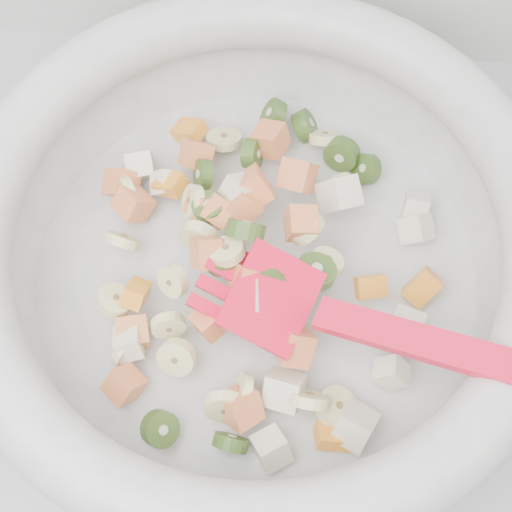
{
  "coord_description": "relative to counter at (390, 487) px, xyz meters",
  "views": [
    {
      "loc": [
        -0.15,
        1.27,
        1.43
      ],
      "look_at": [
        -0.17,
        1.5,
        0.95
      ],
      "focal_mm": 55.0,
      "sensor_mm": 36.0,
      "label": 1
    }
  ],
  "objects": [
    {
      "name": "counter",
      "position": [
        0.0,
        0.0,
        0.0
      ],
      "size": [
        2.0,
        0.6,
        0.9
      ],
      "primitive_type": "cube",
      "color": "gray",
      "rests_on": "ground"
    },
    {
      "name": "mixing_bowl",
      "position": [
        -0.17,
        0.05,
        0.51
      ],
      "size": [
        0.43,
        0.4,
        0.13
      ],
      "color": "silver",
      "rests_on": "counter"
    }
  ]
}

